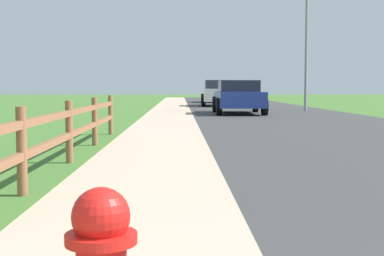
{
  "coord_description": "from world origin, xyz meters",
  "views": [
    {
      "loc": [
        -0.57,
        0.02,
        1.16
      ],
      "look_at": [
        -0.37,
        8.63,
        0.51
      ],
      "focal_mm": 51.28,
      "sensor_mm": 36.0,
      "label": 1
    }
  ],
  "objects_px": {
    "parked_car_black": "(217,92)",
    "street_lamp": "(309,28)",
    "parked_suv_blue": "(238,97)",
    "parked_car_white": "(219,93)"
  },
  "relations": [
    {
      "from": "parked_suv_blue",
      "to": "parked_car_black",
      "type": "height_order",
      "value": "parked_car_black"
    },
    {
      "from": "parked_suv_blue",
      "to": "parked_car_white",
      "type": "bearing_deg",
      "value": 90.73
    },
    {
      "from": "parked_car_white",
      "to": "street_lamp",
      "type": "height_order",
      "value": "street_lamp"
    },
    {
      "from": "parked_suv_blue",
      "to": "street_lamp",
      "type": "bearing_deg",
      "value": 36.36
    },
    {
      "from": "parked_suv_blue",
      "to": "street_lamp",
      "type": "relative_size",
      "value": 0.69
    },
    {
      "from": "parked_car_black",
      "to": "street_lamp",
      "type": "bearing_deg",
      "value": -77.52
    },
    {
      "from": "parked_suv_blue",
      "to": "parked_car_black",
      "type": "xyz_separation_m",
      "value": [
        0.33,
        17.68,
        0.02
      ]
    },
    {
      "from": "parked_suv_blue",
      "to": "parked_car_black",
      "type": "relative_size",
      "value": 0.95
    },
    {
      "from": "parked_suv_blue",
      "to": "parked_car_black",
      "type": "bearing_deg",
      "value": 88.92
    },
    {
      "from": "parked_suv_blue",
      "to": "parked_car_white",
      "type": "relative_size",
      "value": 0.94
    }
  ]
}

